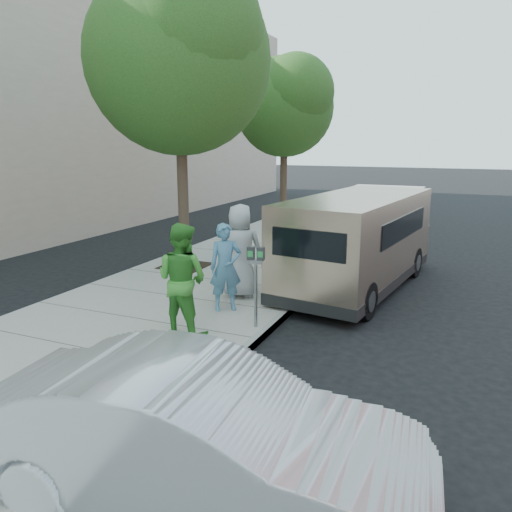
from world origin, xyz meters
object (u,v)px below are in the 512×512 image
Objects in this scene: person_officer at (226,267)px; person_green_shirt at (182,279)px; tree_near at (180,54)px; sedan at (197,439)px; tree_far at (286,103)px; person_striped_polo at (312,238)px; parking_meter at (256,270)px; person_gray_shirt at (240,251)px; van at (359,240)px.

person_officer is 0.89× the size of person_green_shirt.
tree_near is 3.82× the size of person_green_shirt.
tree_far is at bearing 12.06° from sedan.
person_green_shirt is at bearing 28.26° from person_striped_polo.
person_officer is at bearing -76.03° from tree_far.
parking_meter is (3.50, -11.00, -3.66)m from tree_far.
parking_meter is 0.85× the size of person_officer.
tree_far is at bearing 90.00° from tree_near.
person_gray_shirt is at bearing 112.20° from parking_meter.
sedan is at bearing 128.19° from person_green_shirt.
person_striped_polo is at bearing -165.28° from van.
tree_far reaches higher than person_green_shirt.
sedan is (0.17, -7.96, -0.45)m from van.
person_officer is at bearing 74.83° from person_gray_shirt.
parking_meter is 0.24× the size of van.
tree_near reaches higher than parking_meter.
van reaches higher than person_gray_shirt.
person_officer is (2.58, -2.76, -4.52)m from tree_near.
tree_far is 10.45m from person_gray_shirt.
tree_near is 5.89m from person_officer.
parking_meter is 0.75× the size of person_green_shirt.
person_green_shirt is (2.47, -11.80, -3.75)m from tree_far.
tree_near reaches higher than sedan.
van is 1.40× the size of sedan.
van is at bearing 62.52° from parking_meter.
tree_far is 1.47× the size of sedan.
parking_meter is 4.46m from sedan.
tree_near is 5.07× the size of parking_meter.
tree_far reaches higher than van.
parking_meter is at bearing -72.33° from tree_far.
van is 3.15× the size of person_green_shirt.
tree_near reaches higher than person_gray_shirt.
van reaches higher than person_striped_polo.
van is at bearing -156.13° from person_gray_shirt.
person_officer is 3.06m from person_striped_polo.
person_green_shirt is (-1.04, -0.80, -0.09)m from parking_meter.
tree_far is 9.00m from person_striped_polo.
sedan is 7.94m from person_striped_polo.
person_gray_shirt reaches higher than person_officer.
tree_far is 16.51m from sedan.
person_green_shirt reaches higher than person_officer.
tree_far reaches higher than sedan.
parking_meter is at bearing -70.40° from person_officer.
person_gray_shirt is (-0.11, 0.91, 0.14)m from person_officer.
parking_meter is 0.74× the size of person_striped_polo.
person_officer is 0.87× the size of person_gray_shirt.
tree_far is 3.24× the size of person_striped_polo.
person_gray_shirt is at bearing -85.17° from person_green_shirt.
parking_meter is at bearing 101.80° from person_gray_shirt.
tree_near is at bearing 124.42° from parking_meter.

